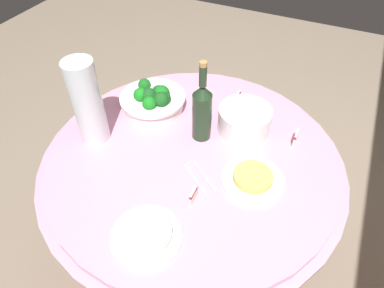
% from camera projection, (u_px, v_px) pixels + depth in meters
% --- Properties ---
extents(ground_plane, '(6.00, 6.00, 0.00)m').
position_uv_depth(ground_plane, '(192.00, 249.00, 1.81)').
color(ground_plane, gray).
extents(buffet_table, '(1.16, 1.16, 0.74)m').
position_uv_depth(buffet_table, '(192.00, 208.00, 1.54)').
color(buffet_table, maroon).
rests_on(buffet_table, ground_plane).
extents(broccoli_bowl, '(0.28, 0.28, 0.12)m').
position_uv_depth(broccoli_bowl, '(154.00, 100.00, 1.45)').
color(broccoli_bowl, white).
rests_on(broccoli_bowl, buffet_table).
extents(plate_stack, '(0.21, 0.21, 0.10)m').
position_uv_depth(plate_stack, '(244.00, 120.00, 1.35)').
color(plate_stack, white).
rests_on(plate_stack, buffet_table).
extents(wine_bottle, '(0.07, 0.07, 0.34)m').
position_uv_depth(wine_bottle, '(202.00, 111.00, 1.27)').
color(wine_bottle, '#1E3720').
rests_on(wine_bottle, buffet_table).
extents(decorative_fruit_vase, '(0.11, 0.11, 0.34)m').
position_uv_depth(decorative_fruit_vase, '(89.00, 107.00, 1.25)').
color(decorative_fruit_vase, silver).
rests_on(decorative_fruit_vase, buffet_table).
extents(serving_tongs, '(0.13, 0.15, 0.01)m').
position_uv_depth(serving_tongs, '(199.00, 177.00, 1.20)').
color(serving_tongs, silver).
rests_on(serving_tongs, buffet_table).
extents(food_plate_rice, '(0.22, 0.22, 0.03)m').
position_uv_depth(food_plate_rice, '(146.00, 235.00, 1.03)').
color(food_plate_rice, white).
rests_on(food_plate_rice, buffet_table).
extents(food_plate_noodles, '(0.22, 0.22, 0.04)m').
position_uv_depth(food_plate_noodles, '(253.00, 179.00, 1.18)').
color(food_plate_noodles, white).
rests_on(food_plate_noodles, buffet_table).
extents(label_placard_front, '(0.05, 0.01, 0.05)m').
position_uv_depth(label_placard_front, '(193.00, 195.00, 1.11)').
color(label_placard_front, white).
rests_on(label_placard_front, buffet_table).
extents(label_placard_mid, '(0.05, 0.01, 0.05)m').
position_uv_depth(label_placard_mid, '(237.00, 98.00, 1.48)').
color(label_placard_mid, white).
rests_on(label_placard_mid, buffet_table).
extents(label_placard_rear, '(0.05, 0.01, 0.05)m').
position_uv_depth(label_placard_rear, '(296.00, 137.00, 1.31)').
color(label_placard_rear, white).
rests_on(label_placard_rear, buffet_table).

